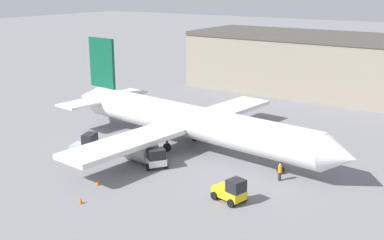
# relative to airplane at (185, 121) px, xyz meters

# --- Properties ---
(ground_plane) EXTENTS (400.00, 400.00, 0.00)m
(ground_plane) POSITION_rel_airplane_xyz_m (0.98, -0.10, -3.02)
(ground_plane) COLOR slate
(terminal_building) EXTENTS (61.16, 16.01, 9.67)m
(terminal_building) POSITION_rel_airplane_xyz_m (11.57, 35.30, 1.82)
(terminal_building) COLOR gray
(terminal_building) RESTS_ON ground_plane
(airplane) EXTENTS (37.93, 30.69, 11.13)m
(airplane) POSITION_rel_airplane_xyz_m (0.00, 0.00, 0.00)
(airplane) COLOR silver
(airplane) RESTS_ON ground_plane
(ground_crew_worker) EXTENTS (0.37, 0.37, 1.69)m
(ground_crew_worker) POSITION_rel_airplane_xyz_m (12.70, -2.92, -2.12)
(ground_crew_worker) COLOR #1E2338
(ground_crew_worker) RESTS_ON ground_plane
(baggage_tug) EXTENTS (3.06, 2.36, 2.12)m
(baggage_tug) POSITION_rel_airplane_xyz_m (11.21, -9.32, -2.06)
(baggage_tug) COLOR yellow
(baggage_tug) RESTS_ON ground_plane
(belt_loader_truck) EXTENTS (3.42, 3.29, 2.04)m
(belt_loader_truck) POSITION_rel_airplane_xyz_m (1.00, -6.67, -2.04)
(belt_loader_truck) COLOR silver
(belt_loader_truck) RESTS_ON ground_plane
(pushback_tug) EXTENTS (3.03, 2.76, 2.48)m
(pushback_tug) POSITION_rel_airplane_xyz_m (-7.03, -8.21, -1.92)
(pushback_tug) COLOR #B2B2B7
(pushback_tug) RESTS_ON ground_plane
(safety_cone_near) EXTENTS (0.36, 0.36, 0.55)m
(safety_cone_near) POSITION_rel_airplane_xyz_m (1.10, -16.68, -2.74)
(safety_cone_near) COLOR #EF590F
(safety_cone_near) RESTS_ON ground_plane
(safety_cone_far) EXTENTS (0.36, 0.36, 0.55)m
(safety_cone_far) POSITION_rel_airplane_xyz_m (-0.43, -13.20, -2.74)
(safety_cone_far) COLOR #EF590F
(safety_cone_far) RESTS_ON ground_plane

